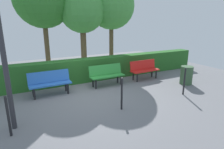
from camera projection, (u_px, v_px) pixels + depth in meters
ground_plane at (88, 95)px, 6.89m from camera, size 16.00×16.00×0.00m
bench_red at (144, 69)px, 8.73m from camera, size 1.42×0.50×0.86m
bench_green at (106, 74)px, 7.86m from camera, size 1.46×0.47×0.86m
bench_blue at (50, 82)px, 6.84m from camera, size 1.47×0.49×0.86m
hedge_row at (94, 69)px, 8.61m from camera, size 11.43×0.59×1.01m
tree_near at (111, 6)px, 9.97m from camera, size 2.44×2.44×4.59m
tree_mid at (82, 11)px, 9.25m from camera, size 2.23×2.23×4.24m
railing_post_near at (184, 81)px, 6.84m from camera, size 0.06×0.06×1.00m
railing_post_mid at (122, 94)px, 5.66m from camera, size 0.06×0.06×1.00m
railing_post_far at (8, 116)px, 4.32m from camera, size 0.06×0.06×1.00m
lamp_post at (0, 31)px, 4.14m from camera, size 0.36×0.36×3.37m
trash_bin at (186, 75)px, 8.04m from camera, size 0.51×0.51×0.77m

